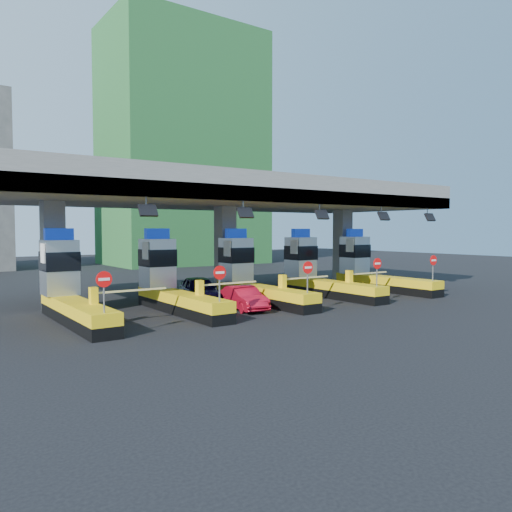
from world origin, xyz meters
TOP-DOWN VIEW (x-y plane):
  - ground at (0.00, 0.00)m, footprint 120.00×120.00m
  - toll_canopy at (0.00, 2.87)m, footprint 28.00×12.09m
  - toll_lane_far_left at (-10.00, 0.28)m, footprint 4.43×8.00m
  - toll_lane_left at (-5.00, 0.28)m, footprint 4.43×8.00m
  - toll_lane_center at (0.00, 0.28)m, footprint 4.43×8.00m
  - toll_lane_right at (5.00, 0.28)m, footprint 4.43×8.00m
  - toll_lane_far_right at (10.00, 0.28)m, footprint 4.43×8.00m
  - bg_building_scaffold at (12.00, 32.00)m, footprint 18.00×12.00m
  - van at (-2.68, 1.44)m, footprint 2.91×4.69m
  - red_car at (-1.92, -1.89)m, footprint 1.86×3.82m

SIDE VIEW (x-z plane):
  - ground at x=0.00m, z-range 0.00..0.00m
  - red_car at x=-1.92m, z-range 0.00..1.21m
  - van at x=-2.68m, z-range 0.00..1.49m
  - toll_lane_far_left at x=-10.00m, z-range -0.68..3.47m
  - toll_lane_left at x=-5.00m, z-range -0.68..3.47m
  - toll_lane_center at x=0.00m, z-range -0.68..3.47m
  - toll_lane_right at x=5.00m, z-range -0.68..3.47m
  - toll_lane_far_right at x=10.00m, z-range -0.68..3.47m
  - toll_canopy at x=0.00m, z-range 2.63..9.63m
  - bg_building_scaffold at x=12.00m, z-range 0.00..28.00m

